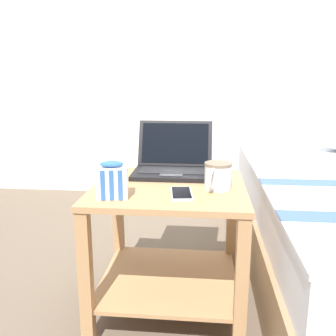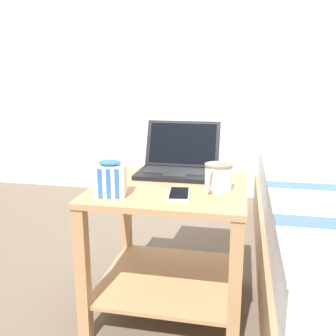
% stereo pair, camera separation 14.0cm
% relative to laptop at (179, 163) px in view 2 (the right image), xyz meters
% --- Properties ---
extents(ground_plane, '(8.00, 8.00, 0.00)m').
position_rel_laptop_xyz_m(ground_plane, '(0.00, -0.20, -0.58)').
color(ground_plane, brown).
extents(back_wall, '(8.00, 0.05, 2.50)m').
position_rel_laptop_xyz_m(back_wall, '(0.00, 1.43, 0.67)').
color(back_wall, silver).
rests_on(back_wall, ground_plane).
extents(bedside_table, '(0.59, 0.56, 0.54)m').
position_rel_laptop_xyz_m(bedside_table, '(0.00, -0.20, -0.24)').
color(bedside_table, tan).
rests_on(bedside_table, ground_plane).
extents(laptop, '(0.34, 0.30, 0.22)m').
position_rel_laptop_xyz_m(laptop, '(0.00, 0.00, 0.00)').
color(laptop, black).
rests_on(laptop, bedside_table).
extents(mug_front_left, '(0.10, 0.14, 0.10)m').
position_rel_laptop_xyz_m(mug_front_left, '(0.19, -0.23, 0.01)').
color(mug_front_left, white).
rests_on(mug_front_left, bedside_table).
extents(snack_bag, '(0.12, 0.09, 0.13)m').
position_rel_laptop_xyz_m(snack_bag, '(-0.18, -0.36, 0.02)').
color(snack_bag, white).
rests_on(snack_bag, bedside_table).
extents(cell_phone, '(0.09, 0.16, 0.01)m').
position_rel_laptop_xyz_m(cell_phone, '(0.06, -0.31, -0.04)').
color(cell_phone, '#B7BABC').
rests_on(cell_phone, bedside_table).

